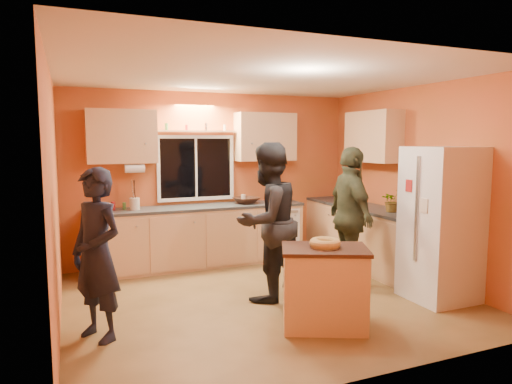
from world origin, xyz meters
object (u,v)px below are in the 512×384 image
island (324,287)px  refrigerator (441,224)px  person_left (97,254)px  person_center (268,222)px  person_right (351,217)px

island → refrigerator: bearing=31.4°
refrigerator → person_left: (-3.79, 0.39, -0.09)m
person_center → person_right: bearing=158.6°
person_center → person_left: bearing=-12.3°
island → person_right: size_ratio=0.56×
refrigerator → person_center: (-1.87, 0.79, 0.03)m
person_center → person_right: (1.19, 0.06, -0.03)m
refrigerator → island: bearing=-173.5°
person_center → person_right: person_center is taller
island → person_left: size_ratio=0.62×
island → person_center: size_ratio=0.54×
refrigerator → island: 1.76m
refrigerator → person_center: bearing=157.1°
island → person_center: 1.12m
person_center → person_right: size_ratio=1.03×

